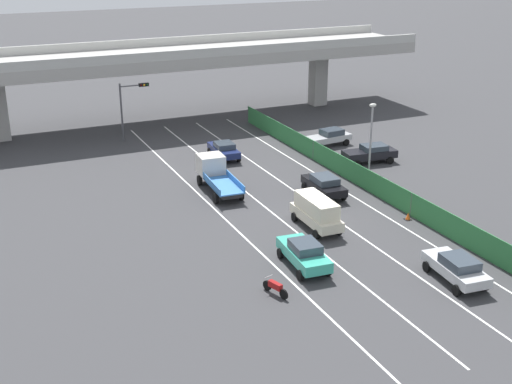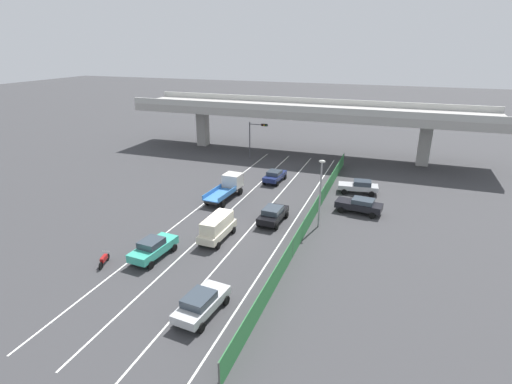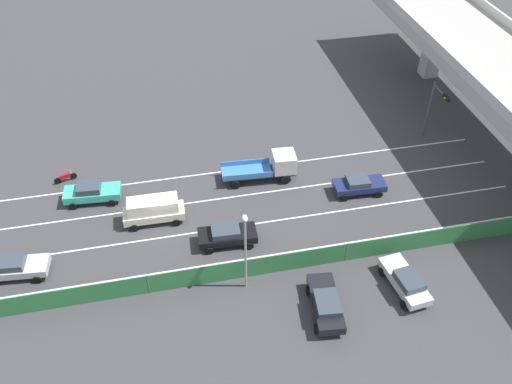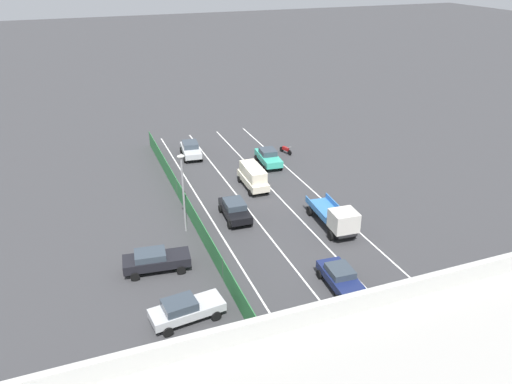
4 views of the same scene
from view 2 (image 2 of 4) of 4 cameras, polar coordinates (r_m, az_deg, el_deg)
ground_plane at (r=37.10m, az=-4.63°, el=-6.22°), size 300.00×300.00×0.00m
lane_line_left_edge at (r=43.65m, az=-8.09°, el=-2.12°), size 0.14×46.74×0.01m
lane_line_mid_left at (r=42.20m, az=-3.82°, el=-2.77°), size 0.14×46.74×0.01m
lane_line_mid_right at (r=41.00m, az=0.73°, el=-3.44°), size 0.14×46.74×0.01m
lane_line_right_edge at (r=40.08m, az=5.52°, el=-4.13°), size 0.14×46.74×0.01m
elevated_overpass at (r=63.17m, az=6.96°, el=11.21°), size 55.30×9.43×8.23m
green_fence at (r=39.39m, az=7.92°, el=-3.30°), size 0.10×42.84×1.75m
car_van_cream at (r=35.96m, az=-5.56°, el=-4.95°), size 2.01×4.80×2.20m
car_sedan_silver at (r=27.00m, az=-7.82°, el=-15.41°), size 2.41×4.65×1.61m
car_sedan_navy at (r=50.79m, az=2.69°, el=2.36°), size 2.19×4.38×1.51m
car_taxi_teal at (r=34.07m, az=-14.47°, el=-7.69°), size 2.29×4.69×1.69m
car_sedan_black at (r=39.29m, az=2.44°, el=-3.14°), size 2.24×4.48×1.59m
flatbed_truck_blue at (r=45.90m, az=-3.92°, el=0.85°), size 2.57×6.41×2.38m
motorcycle at (r=34.43m, az=-20.87°, el=-9.02°), size 0.80×1.89×0.93m
parked_sedan_dark at (r=42.78m, az=14.57°, el=-1.78°), size 4.87×2.42×1.60m
parked_wagon_silver at (r=48.44m, az=14.50°, el=0.83°), size 4.72×2.37×1.58m
traffic_light at (r=60.14m, az=-0.09°, el=8.32°), size 2.90×0.41×5.65m
street_lamp at (r=37.65m, az=9.20°, el=0.75°), size 0.60×0.36×6.67m
traffic_cone at (r=33.13m, az=3.92°, el=-9.20°), size 0.47×0.47×0.55m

